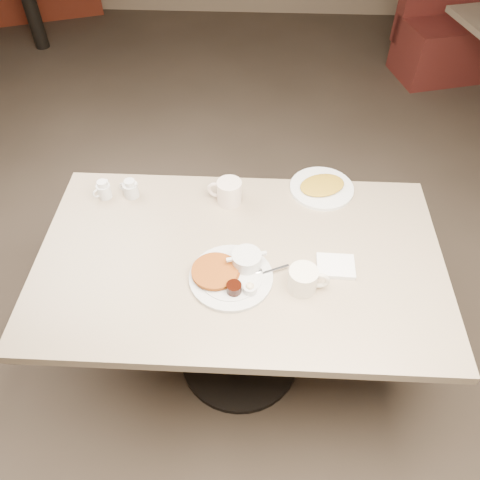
{
  "coord_description": "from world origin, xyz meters",
  "views": [
    {
      "loc": [
        0.06,
        -1.17,
        2.11
      ],
      "look_at": [
        0.0,
        0.02,
        0.82
      ],
      "focal_mm": 36.39,
      "sensor_mm": 36.0,
      "label": 1
    }
  ],
  "objects_px": {
    "main_plate": "(232,272)",
    "hash_plate": "(322,187)",
    "coffee_mug_far": "(228,192)",
    "creamer_right": "(131,189)",
    "coffee_mug_near": "(304,279)",
    "diner_table": "(240,285)",
    "creamer_left": "(104,190)"
  },
  "relations": [
    {
      "from": "main_plate",
      "to": "creamer_right",
      "type": "xyz_separation_m",
      "value": [
        -0.44,
        0.41,
        0.01
      ]
    },
    {
      "from": "coffee_mug_far",
      "to": "hash_plate",
      "type": "distance_m",
      "value": 0.4
    },
    {
      "from": "main_plate",
      "to": "coffee_mug_far",
      "type": "xyz_separation_m",
      "value": [
        -0.04,
        0.39,
        0.03
      ]
    },
    {
      "from": "diner_table",
      "to": "creamer_right",
      "type": "distance_m",
      "value": 0.6
    },
    {
      "from": "diner_table",
      "to": "coffee_mug_far",
      "type": "xyz_separation_m",
      "value": [
        -0.06,
        0.3,
        0.22
      ]
    },
    {
      "from": "main_plate",
      "to": "coffee_mug_near",
      "type": "bearing_deg",
      "value": -8.65
    },
    {
      "from": "main_plate",
      "to": "coffee_mug_near",
      "type": "relative_size",
      "value": 2.69
    },
    {
      "from": "hash_plate",
      "to": "creamer_right",
      "type": "bearing_deg",
      "value": -174.55
    },
    {
      "from": "coffee_mug_far",
      "to": "creamer_left",
      "type": "bearing_deg",
      "value": 179.75
    },
    {
      "from": "main_plate",
      "to": "creamer_left",
      "type": "height_order",
      "value": "creamer_left"
    },
    {
      "from": "coffee_mug_near",
      "to": "coffee_mug_far",
      "type": "distance_m",
      "value": 0.52
    },
    {
      "from": "coffee_mug_far",
      "to": "creamer_right",
      "type": "distance_m",
      "value": 0.4
    },
    {
      "from": "creamer_left",
      "to": "creamer_right",
      "type": "relative_size",
      "value": 0.9
    },
    {
      "from": "coffee_mug_near",
      "to": "diner_table",
      "type": "bearing_deg",
      "value": 150.06
    },
    {
      "from": "main_plate",
      "to": "coffee_mug_far",
      "type": "bearing_deg",
      "value": 95.54
    },
    {
      "from": "coffee_mug_near",
      "to": "coffee_mug_far",
      "type": "height_order",
      "value": "coffee_mug_far"
    },
    {
      "from": "creamer_left",
      "to": "hash_plate",
      "type": "bearing_deg",
      "value": 5.55
    },
    {
      "from": "main_plate",
      "to": "hash_plate",
      "type": "relative_size",
      "value": 1.11
    },
    {
      "from": "coffee_mug_near",
      "to": "creamer_right",
      "type": "xyz_separation_m",
      "value": [
        -0.69,
        0.45,
        -0.01
      ]
    },
    {
      "from": "main_plate",
      "to": "hash_plate",
      "type": "distance_m",
      "value": 0.6
    },
    {
      "from": "coffee_mug_near",
      "to": "hash_plate",
      "type": "bearing_deg",
      "value": 79.28
    },
    {
      "from": "diner_table",
      "to": "creamer_right",
      "type": "relative_size",
      "value": 16.88
    },
    {
      "from": "coffee_mug_far",
      "to": "creamer_right",
      "type": "bearing_deg",
      "value": 177.96
    },
    {
      "from": "creamer_left",
      "to": "hash_plate",
      "type": "height_order",
      "value": "creamer_left"
    },
    {
      "from": "main_plate",
      "to": "hash_plate",
      "type": "height_order",
      "value": "main_plate"
    },
    {
      "from": "coffee_mug_near",
      "to": "creamer_right",
      "type": "distance_m",
      "value": 0.82
    },
    {
      "from": "diner_table",
      "to": "creamer_left",
      "type": "xyz_separation_m",
      "value": [
        -0.57,
        0.3,
        0.21
      ]
    },
    {
      "from": "coffee_mug_far",
      "to": "creamer_right",
      "type": "height_order",
      "value": "coffee_mug_far"
    },
    {
      "from": "main_plate",
      "to": "coffee_mug_far",
      "type": "distance_m",
      "value": 0.4
    },
    {
      "from": "main_plate",
      "to": "hash_plate",
      "type": "bearing_deg",
      "value": 54.15
    },
    {
      "from": "coffee_mug_far",
      "to": "hash_plate",
      "type": "xyz_separation_m",
      "value": [
        0.39,
        0.09,
        -0.04
      ]
    },
    {
      "from": "diner_table",
      "to": "creamer_right",
      "type": "height_order",
      "value": "creamer_right"
    }
  ]
}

